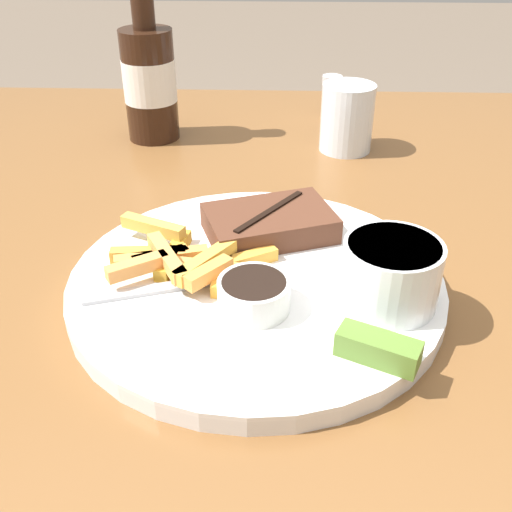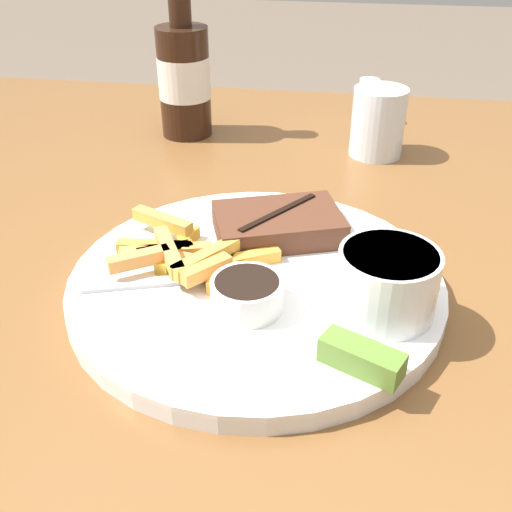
# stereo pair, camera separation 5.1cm
# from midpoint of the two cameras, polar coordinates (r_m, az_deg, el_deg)

# --- Properties ---
(dining_table) EXTENTS (1.28, 1.18, 0.76)m
(dining_table) POSITION_cam_midpoint_polar(r_m,az_deg,el_deg) (0.58, 2.56, -9.55)
(dining_table) COLOR brown
(dining_table) RESTS_ON ground_plane
(dinner_plate) EXTENTS (0.33, 0.33, 0.02)m
(dinner_plate) POSITION_cam_midpoint_polar(r_m,az_deg,el_deg) (0.53, 2.78, -2.75)
(dinner_plate) COLOR white
(dinner_plate) RESTS_ON dining_table
(steak_portion) EXTENTS (0.14, 0.11, 0.03)m
(steak_portion) POSITION_cam_midpoint_polar(r_m,az_deg,el_deg) (0.58, 4.67, 2.97)
(steak_portion) COLOR #512D1E
(steak_portion) RESTS_ON dinner_plate
(fries_pile) EXTENTS (0.15, 0.12, 0.02)m
(fries_pile) POSITION_cam_midpoint_polar(r_m,az_deg,el_deg) (0.53, -3.87, 0.15)
(fries_pile) COLOR gold
(fries_pile) RESTS_ON dinner_plate
(coleslaw_cup) EXTENTS (0.08, 0.08, 0.05)m
(coleslaw_cup) POSITION_cam_midpoint_polar(r_m,az_deg,el_deg) (0.48, 15.41, -2.25)
(coleslaw_cup) COLOR white
(coleslaw_cup) RESTS_ON dinner_plate
(dipping_sauce_cup) EXTENTS (0.06, 0.06, 0.03)m
(dipping_sauce_cup) POSITION_cam_midpoint_polar(r_m,az_deg,el_deg) (0.48, 1.93, -3.62)
(dipping_sauce_cup) COLOR silver
(dipping_sauce_cup) RESTS_ON dinner_plate
(pickle_spear) EXTENTS (0.06, 0.05, 0.02)m
(pickle_spear) POSITION_cam_midpoint_polar(r_m,az_deg,el_deg) (0.44, 13.39, -9.52)
(pickle_spear) COLOR #567A2D
(pickle_spear) RESTS_ON dinner_plate
(fork_utensil) EXTENTS (0.13, 0.05, 0.00)m
(fork_utensil) POSITION_cam_midpoint_polar(r_m,az_deg,el_deg) (0.51, -6.77, -2.59)
(fork_utensil) COLOR #B7B7BC
(fork_utensil) RESTS_ON dinner_plate
(beer_bottle) EXTENTS (0.07, 0.07, 0.24)m
(beer_bottle) POSITION_cam_midpoint_polar(r_m,az_deg,el_deg) (0.85, -5.11, 16.80)
(beer_bottle) COLOR black
(beer_bottle) RESTS_ON dining_table
(drinking_glass) EXTENTS (0.07, 0.07, 0.09)m
(drinking_glass) POSITION_cam_midpoint_polar(r_m,az_deg,el_deg) (0.81, 13.37, 12.25)
(drinking_glass) COLOR silver
(drinking_glass) RESTS_ON dining_table
(salt_shaker) EXTENTS (0.03, 0.03, 0.07)m
(salt_shaker) POSITION_cam_midpoint_polar(r_m,az_deg,el_deg) (0.93, 12.21, 14.22)
(salt_shaker) COLOR white
(salt_shaker) RESTS_ON dining_table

